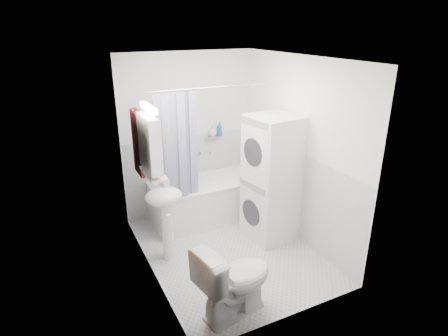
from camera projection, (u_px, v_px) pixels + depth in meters
name	position (u px, v px, depth m)	size (l,w,h in m)	color
floor	(229.00, 250.00, 4.84)	(2.60, 2.60, 0.00)	silver
room_walls	(229.00, 140.00, 4.30)	(2.60, 2.60, 2.60)	white
wainscot	(219.00, 200.00, 4.86)	(1.98, 2.58, 2.58)	white
door	(168.00, 216.00, 3.62)	(0.05, 2.00, 2.00)	brown
bathtub	(206.00, 198.00, 5.52)	(1.59, 0.75, 0.61)	white
tub_spout	(209.00, 152.00, 5.66)	(0.04, 0.04, 0.12)	silver
curtain_rod	(214.00, 87.00, 4.65)	(0.02, 0.02, 1.77)	silver
shower_curtain	(178.00, 150.00, 4.71)	(0.55, 0.02, 1.45)	#171449
sink	(165.00, 207.00, 4.43)	(0.44, 0.37, 1.04)	white
medicine_cabinet	(150.00, 142.00, 3.98)	(0.13, 0.50, 0.71)	white
shelf	(153.00, 173.00, 4.12)	(0.18, 0.54, 0.03)	silver
shower_caddy	(212.00, 137.00, 5.60)	(0.22, 0.06, 0.02)	silver
towel	(138.00, 142.00, 4.35)	(0.07, 0.32, 0.78)	#580D20
washer_dryer	(272.00, 179.00, 4.90)	(0.66, 0.66, 1.68)	white
toilet	(235.00, 280.00, 3.67)	(0.45, 0.80, 0.79)	white
soap_pump	(166.00, 186.00, 4.41)	(0.08, 0.17, 0.08)	gray
shelf_bottle	(157.00, 174.00, 3.97)	(0.07, 0.18, 0.07)	gray
shelf_cup	(150.00, 165.00, 4.19)	(0.10, 0.09, 0.10)	gray
shampoo_a	(212.00, 132.00, 5.57)	(0.13, 0.17, 0.13)	gray
shampoo_b	(219.00, 133.00, 5.63)	(0.08, 0.21, 0.08)	#255D95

